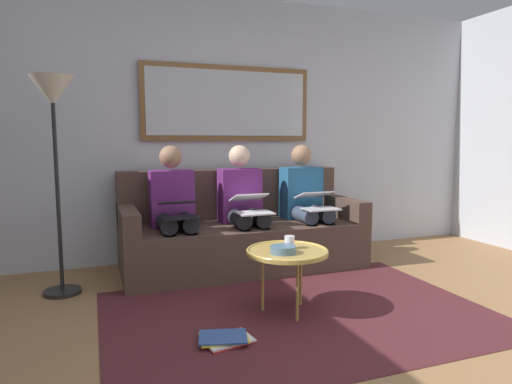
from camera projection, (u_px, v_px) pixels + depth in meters
The scene contains 16 objects.
ground_plane at pixel (370, 383), 2.29m from camera, with size 6.00×5.20×0.10m, color olive.
wall_rear at pixel (226, 129), 4.56m from camera, with size 6.00×0.12×2.60m, color #B7BCC6.
area_rug at pixel (298, 313), 3.08m from camera, with size 2.60×1.80×0.01m, color #4C1E23.
couch at pixel (241, 233), 4.22m from camera, with size 2.20×0.90×0.90m.
framed_mirror at pixel (228, 103), 4.44m from camera, with size 1.72×0.05×0.74m.
coffee_table at pixel (287, 252), 3.05m from camera, with size 0.56×0.56×0.45m.
cup at pixel (290, 242), 3.09m from camera, with size 0.07×0.07×0.09m, color silver.
bowl at pixel (283, 250), 2.97m from camera, with size 0.17×0.17×0.05m, color slate.
person_left at pixel (305, 200), 4.34m from camera, with size 0.38×0.58×1.14m.
laptop_silver at pixel (317, 201), 4.12m from camera, with size 0.31×0.37×0.16m.
person_middle at pixel (243, 203), 4.12m from camera, with size 0.38×0.58×1.14m.
laptop_white at pixel (251, 204), 3.90m from camera, with size 0.30×0.38×0.17m.
person_right at pixel (174, 207), 3.90m from camera, with size 0.38×0.58×1.14m.
laptop_black at pixel (179, 209), 3.67m from camera, with size 0.30×0.32×0.14m.
magazine_stack at pixel (226, 339), 2.63m from camera, with size 0.35×0.26×0.04m.
standing_lamp at pixel (54, 115), 3.32m from camera, with size 0.32×0.32×1.66m.
Camera 1 is at (1.29, 1.83, 1.19)m, focal length 31.36 mm.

